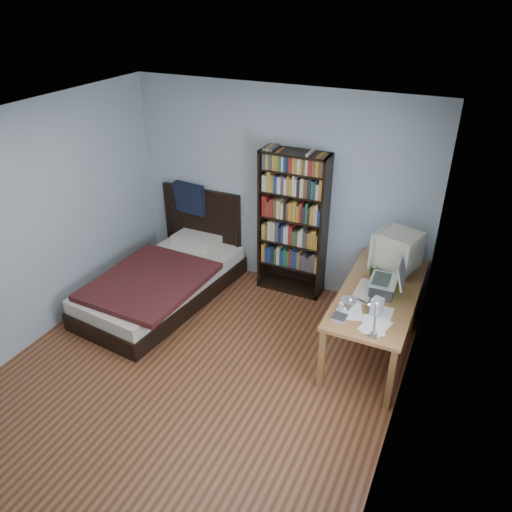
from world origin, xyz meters
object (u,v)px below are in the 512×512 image
object	(u,v)px
keyboard	(364,291)
soda_can	(373,271)
bed	(166,278)
desk_lamp	(354,309)
crt_monitor	(397,250)
speaker	(377,307)
laptop	(385,285)
desk	(386,293)
bookshelf	(293,224)

from	to	relation	value
keyboard	soda_can	size ratio (longest dim) A/B	3.88
soda_can	bed	size ratio (longest dim) A/B	0.05
keyboard	desk_lamp	bearing A→B (deg)	-82.34
crt_monitor	keyboard	distance (m)	0.62
keyboard	bed	size ratio (longest dim) A/B	0.19
speaker	bed	size ratio (longest dim) A/B	0.08
keyboard	bed	bearing A→B (deg)	-179.77
laptop	bed	world-z (taller)	bed
desk	bookshelf	world-z (taller)	bookshelf
desk_lamp	bookshelf	world-z (taller)	bookshelf
desk_lamp	bed	world-z (taller)	desk_lamp
desk_lamp	soda_can	world-z (taller)	desk_lamp
keyboard	speaker	distance (m)	0.40
speaker	bookshelf	size ratio (longest dim) A/B	0.10
crt_monitor	laptop	size ratio (longest dim) A/B	1.25
desk_lamp	speaker	world-z (taller)	desk_lamp
bookshelf	laptop	bearing A→B (deg)	-31.50
crt_monitor	laptop	world-z (taller)	crt_monitor
desk_lamp	bookshelf	distance (m)	2.29
bookshelf	keyboard	bearing A→B (deg)	-37.00
soda_can	bed	xyz separation A→B (m)	(-2.46, -0.34, -0.53)
crt_monitor	speaker	xyz separation A→B (m)	(0.01, -0.88, -0.18)
desk	speaker	xyz separation A→B (m)	(0.06, -0.92, 0.40)
desk_lamp	keyboard	xyz separation A→B (m)	(-0.13, 1.07, -0.50)
desk_lamp	crt_monitor	bearing A→B (deg)	87.94
laptop	bed	xyz separation A→B (m)	(-2.64, -0.02, -0.59)
keyboard	bookshelf	size ratio (longest dim) A/B	0.24
crt_monitor	laptop	bearing A→B (deg)	-90.26
bookshelf	desk_lamp	bearing A→B (deg)	-56.98
speaker	soda_can	xyz separation A→B (m)	(-0.19, 0.70, -0.04)
speaker	soda_can	distance (m)	0.73
bookshelf	bed	distance (m)	1.71
keyboard	bookshelf	distance (m)	1.39
desk	crt_monitor	distance (m)	0.58
desk_lamp	keyboard	world-z (taller)	desk_lamp
laptop	soda_can	world-z (taller)	laptop
soda_can	crt_monitor	bearing A→B (deg)	43.51
desk	soda_can	distance (m)	0.44
desk_lamp	bookshelf	bearing A→B (deg)	123.02
keyboard	speaker	bearing A→B (deg)	-59.43
desk_lamp	speaker	bearing A→B (deg)	84.77
speaker	soda_can	world-z (taller)	speaker
bed	keyboard	bearing A→B (deg)	-0.44
speaker	bed	bearing A→B (deg)	-171.30
laptop	soda_can	size ratio (longest dim) A/B	3.73
desk_lamp	keyboard	bearing A→B (deg)	96.99
keyboard	bookshelf	world-z (taller)	bookshelf
crt_monitor	speaker	size ratio (longest dim) A/B	2.76
laptop	keyboard	world-z (taller)	laptop
crt_monitor	soda_can	bearing A→B (deg)	-136.49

